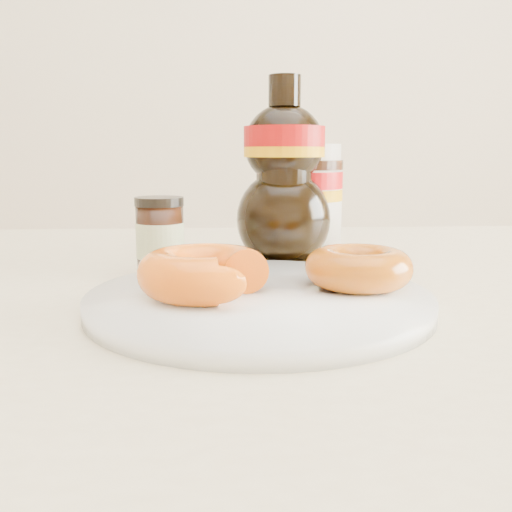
{
  "coord_description": "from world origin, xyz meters",
  "views": [
    {
      "loc": [
        -0.06,
        -0.41,
        0.88
      ],
      "look_at": [
        -0.04,
        0.09,
        0.79
      ],
      "focal_mm": 40.0,
      "sensor_mm": 36.0,
      "label": 1
    }
  ],
  "objects_px": {
    "syrup_bottle": "(284,172)",
    "nutella_jar": "(303,196)",
    "donut_whole": "(358,267)",
    "dining_table": "(294,375)",
    "donut_bitten": "(204,273)",
    "dark_jar": "(160,237)",
    "plate": "(259,300)"
  },
  "relations": [
    {
      "from": "plate",
      "to": "donut_whole",
      "type": "height_order",
      "value": "donut_whole"
    },
    {
      "from": "plate",
      "to": "syrup_bottle",
      "type": "relative_size",
      "value": 1.34
    },
    {
      "from": "plate",
      "to": "nutella_jar",
      "type": "relative_size",
      "value": 2.06
    },
    {
      "from": "dining_table",
      "to": "plate",
      "type": "height_order",
      "value": "plate"
    },
    {
      "from": "nutella_jar",
      "to": "dark_jar",
      "type": "bearing_deg",
      "value": -145.65
    },
    {
      "from": "donut_bitten",
      "to": "dark_jar",
      "type": "bearing_deg",
      "value": 101.68
    },
    {
      "from": "plate",
      "to": "syrup_bottle",
      "type": "distance_m",
      "value": 0.22
    },
    {
      "from": "dining_table",
      "to": "syrup_bottle",
      "type": "bearing_deg",
      "value": 89.1
    },
    {
      "from": "plate",
      "to": "dark_jar",
      "type": "distance_m",
      "value": 0.17
    },
    {
      "from": "syrup_bottle",
      "to": "nutella_jar",
      "type": "bearing_deg",
      "value": 62.53
    },
    {
      "from": "plate",
      "to": "donut_bitten",
      "type": "relative_size",
      "value": 2.67
    },
    {
      "from": "donut_whole",
      "to": "dark_jar",
      "type": "xyz_separation_m",
      "value": [
        -0.18,
        0.12,
        0.01
      ]
    },
    {
      "from": "dark_jar",
      "to": "nutella_jar",
      "type": "bearing_deg",
      "value": 34.35
    },
    {
      "from": "nutella_jar",
      "to": "dining_table",
      "type": "bearing_deg",
      "value": -99.4
    },
    {
      "from": "donut_bitten",
      "to": "dark_jar",
      "type": "xyz_separation_m",
      "value": [
        -0.05,
        0.15,
        0.01
      ]
    },
    {
      "from": "donut_bitten",
      "to": "syrup_bottle",
      "type": "relative_size",
      "value": 0.5
    },
    {
      "from": "donut_bitten",
      "to": "dark_jar",
      "type": "height_order",
      "value": "dark_jar"
    },
    {
      "from": "dining_table",
      "to": "donut_whole",
      "type": "xyz_separation_m",
      "value": [
        0.05,
        -0.04,
        0.11
      ]
    },
    {
      "from": "dining_table",
      "to": "syrup_bottle",
      "type": "distance_m",
      "value": 0.23
    },
    {
      "from": "donut_bitten",
      "to": "donut_whole",
      "type": "distance_m",
      "value": 0.13
    },
    {
      "from": "donut_bitten",
      "to": "nutella_jar",
      "type": "relative_size",
      "value": 0.77
    },
    {
      "from": "donut_whole",
      "to": "dining_table",
      "type": "bearing_deg",
      "value": 139.41
    },
    {
      "from": "syrup_bottle",
      "to": "donut_bitten",
      "type": "bearing_deg",
      "value": -112.35
    },
    {
      "from": "donut_bitten",
      "to": "donut_whole",
      "type": "xyz_separation_m",
      "value": [
        0.13,
        0.03,
        -0.0
      ]
    },
    {
      "from": "donut_bitten",
      "to": "dining_table",
      "type": "bearing_deg",
      "value": 32.11
    },
    {
      "from": "plate",
      "to": "donut_whole",
      "type": "distance_m",
      "value": 0.09
    },
    {
      "from": "plate",
      "to": "dark_jar",
      "type": "height_order",
      "value": "dark_jar"
    },
    {
      "from": "plate",
      "to": "dark_jar",
      "type": "xyz_separation_m",
      "value": [
        -0.1,
        0.14,
        0.03
      ]
    },
    {
      "from": "plate",
      "to": "syrup_bottle",
      "type": "height_order",
      "value": "syrup_bottle"
    },
    {
      "from": "dining_table",
      "to": "nutella_jar",
      "type": "distance_m",
      "value": 0.25
    },
    {
      "from": "donut_whole",
      "to": "syrup_bottle",
      "type": "xyz_separation_m",
      "value": [
        -0.05,
        0.18,
        0.08
      ]
    },
    {
      "from": "syrup_bottle",
      "to": "dark_jar",
      "type": "height_order",
      "value": "syrup_bottle"
    }
  ]
}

